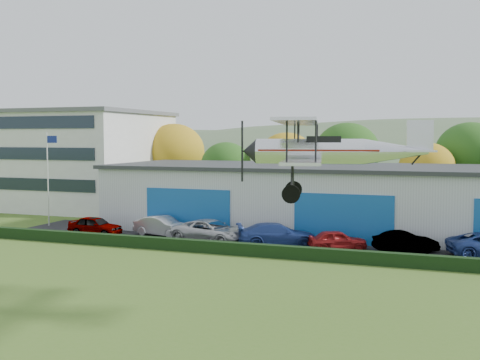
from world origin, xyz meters
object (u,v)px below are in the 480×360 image
(hangar, at_px, (356,199))
(car_4, at_px, (338,240))
(car_1, at_px, (162,226))
(car_5, at_px, (406,242))
(car_3, at_px, (277,235))
(office_block, at_px, (64,159))
(car_0, at_px, (95,226))
(biplane, at_px, (326,149))
(car_2, at_px, (211,231))
(flagpole, at_px, (49,170))

(hangar, bearing_deg, car_4, -89.88)
(car_1, relative_size, car_5, 1.13)
(car_4, bearing_deg, car_3, 68.93)
(office_block, relative_size, car_4, 5.29)
(hangar, height_order, car_0, hangar)
(car_3, relative_size, biplane, 0.63)
(hangar, height_order, office_block, office_block)
(car_3, xyz_separation_m, biplane, (6.31, -14.88, 6.24))
(office_block, bearing_deg, car_2, -32.96)
(car_0, height_order, car_3, car_3)
(office_block, relative_size, biplane, 2.35)
(hangar, xyz_separation_m, car_0, (-18.62, -8.62, -1.88))
(hangar, height_order, biplane, biplane)
(car_0, height_order, car_1, car_1)
(flagpole, bearing_deg, office_block, 121.97)
(flagpole, xyz_separation_m, biplane, (27.03, -17.23, 2.31))
(car_1, height_order, car_3, car_3)
(car_1, bearing_deg, office_block, 66.56)
(biplane, bearing_deg, car_1, 123.00)
(flagpole, distance_m, car_1, 12.14)
(car_0, bearing_deg, car_5, -85.78)
(office_block, distance_m, car_0, 21.71)
(car_4, bearing_deg, car_0, 68.53)
(office_block, bearing_deg, car_0, -47.41)
(hangar, bearing_deg, car_2, -136.25)
(car_5, bearing_deg, hangar, 6.41)
(car_0, xyz_separation_m, biplane, (20.76, -14.58, 6.32))
(car_0, bearing_deg, flagpole, 68.31)
(car_0, relative_size, car_1, 0.91)
(flagpole, xyz_separation_m, car_5, (29.24, -1.43, -4.05))
(car_5, bearing_deg, car_1, 65.75)
(car_2, bearing_deg, flagpole, 92.62)
(car_0, distance_m, car_1, 5.29)
(hangar, relative_size, car_3, 7.35)
(flagpole, bearing_deg, car_3, -6.45)
(office_block, relative_size, flagpole, 2.57)
(hangar, height_order, flagpole, flagpole)
(car_2, height_order, biplane, biplane)
(flagpole, distance_m, car_5, 29.55)
(car_5, distance_m, biplane, 17.17)
(car_5, bearing_deg, flagpole, 63.17)
(office_block, xyz_separation_m, car_2, (24.05, -15.59, -4.35))
(car_1, distance_m, car_4, 13.53)
(office_block, height_order, car_0, office_block)
(car_3, bearing_deg, car_5, -108.86)
(office_block, distance_m, car_4, 36.63)
(hangar, distance_m, car_4, 8.43)
(car_1, distance_m, car_3, 9.38)
(hangar, xyz_separation_m, biplane, (2.14, -23.20, 4.44))
(office_block, distance_m, biplane, 46.39)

